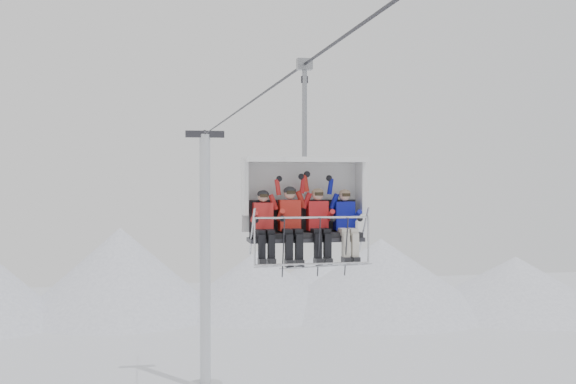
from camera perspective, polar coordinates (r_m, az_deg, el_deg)
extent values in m
cone|color=white|center=(60.03, -13.10, -6.09)|extent=(16.00, 16.00, 7.00)
cone|color=white|center=(59.84, -2.46, -7.05)|extent=(14.00, 14.00, 5.00)
cone|color=white|center=(60.20, 7.35, -6.52)|extent=(18.00, 18.00, 6.00)
cone|color=white|center=(62.90, 17.55, -6.93)|extent=(16.00, 16.00, 4.50)
cone|color=white|center=(63.96, 2.48, -6.74)|extent=(12.00, 12.00, 4.50)
cylinder|color=silver|center=(37.91, -6.57, -5.52)|extent=(0.56, 0.56, 13.30)
cube|color=#2D2D32|center=(37.71, -6.59, 4.56)|extent=(2.00, 0.35, 0.35)
cylinder|color=#2D2D32|center=(15.98, 0.00, 9.17)|extent=(0.06, 50.00, 0.06)
cube|color=black|center=(14.15, 1.40, -3.40)|extent=(2.16, 0.55, 0.10)
cube|color=black|center=(14.38, 1.17, -1.88)|extent=(2.16, 0.10, 0.63)
cube|color=#2D2D32|center=(14.16, 1.40, -3.77)|extent=(2.26, 0.60, 0.08)
cube|color=silver|center=(14.58, 0.98, -0.29)|extent=(2.40, 0.10, 1.43)
cube|color=silver|center=(14.19, 1.33, 2.56)|extent=(2.40, 0.90, 0.10)
cylinder|color=silver|center=(13.59, 1.91, -2.03)|extent=(2.20, 0.04, 0.04)
cylinder|color=silver|center=(13.60, 1.97, -5.71)|extent=(2.20, 0.04, 0.04)
cylinder|color=gray|center=(14.26, 1.31, 6.33)|extent=(0.10, 0.10, 1.88)
cube|color=gray|center=(14.38, 1.32, 10.06)|extent=(0.30, 0.18, 0.22)
cube|color=red|center=(14.01, -2.01, -1.98)|extent=(0.38, 0.25, 0.56)
sphere|color=tan|center=(13.95, -1.98, -0.36)|extent=(0.21, 0.21, 0.21)
cube|color=black|center=(13.60, -2.08, -4.34)|extent=(0.13, 0.15, 0.45)
cube|color=black|center=(13.63, -1.33, -4.32)|extent=(0.13, 0.15, 0.45)
cube|color=silver|center=(13.54, -2.01, -5.92)|extent=(0.09, 1.69, 0.26)
cube|color=silver|center=(13.57, -1.26, -5.90)|extent=(0.09, 1.69, 0.26)
cube|color=#B22218|center=(14.10, 0.11, -1.86)|extent=(0.41, 0.27, 0.61)
sphere|color=tan|center=(14.04, 0.14, -0.11)|extent=(0.23, 0.23, 0.23)
cube|color=black|center=(13.69, 0.07, -4.38)|extent=(0.14, 0.15, 0.49)
cube|color=black|center=(13.73, 0.88, -4.36)|extent=(0.14, 0.15, 0.49)
cube|color=silver|center=(13.64, 0.15, -6.03)|extent=(0.09, 1.69, 0.26)
cube|color=silver|center=(13.68, 0.97, -6.01)|extent=(0.09, 1.69, 0.26)
cube|color=red|center=(14.22, 2.33, -1.89)|extent=(0.40, 0.26, 0.58)
sphere|color=tan|center=(14.17, 2.37, -0.22)|extent=(0.22, 0.22, 0.22)
cube|color=black|center=(13.81, 2.37, -4.29)|extent=(0.13, 0.15, 0.47)
cube|color=black|center=(13.86, 3.13, -4.27)|extent=(0.13, 0.15, 0.47)
cube|color=silver|center=(13.76, 2.47, -5.88)|extent=(0.09, 1.69, 0.26)
cube|color=silver|center=(13.81, 3.23, -5.86)|extent=(0.09, 1.69, 0.26)
cube|color=#0D138C|center=(14.36, 4.46, -1.89)|extent=(0.38, 0.26, 0.57)
sphere|color=tan|center=(14.31, 4.50, -0.29)|extent=(0.21, 0.21, 0.21)
cube|color=beige|center=(13.95, 4.58, -4.21)|extent=(0.13, 0.15, 0.46)
cube|color=beige|center=(14.01, 5.30, -4.19)|extent=(0.13, 0.15, 0.46)
cube|color=silver|center=(13.90, 4.69, -5.76)|extent=(0.09, 1.69, 0.26)
cube|color=silver|center=(13.95, 5.42, -5.74)|extent=(0.09, 1.69, 0.26)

